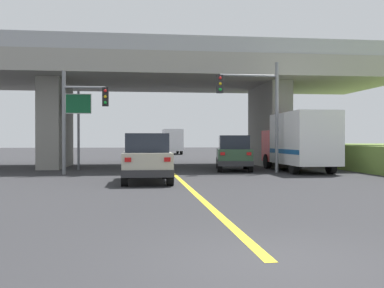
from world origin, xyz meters
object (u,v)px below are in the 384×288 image
(suv_lead, at_px, (146,158))
(box_truck, at_px, (299,141))
(traffic_signal_nearside, at_px, (257,103))
(highway_sign, at_px, (78,112))
(sedan_oncoming, at_px, (147,149))
(semi_truck_distant, at_px, (172,141))
(suv_crossing, at_px, (234,153))
(traffic_signal_farside, at_px, (79,111))

(suv_lead, bearing_deg, box_truck, 32.33)
(box_truck, height_order, traffic_signal_nearside, traffic_signal_nearside)
(suv_lead, height_order, highway_sign, highway_sign)
(sedan_oncoming, xyz_separation_m, traffic_signal_nearside, (5.50, -14.71, 2.75))
(highway_sign, relative_size, semi_truck_distant, 0.62)
(sedan_oncoming, height_order, semi_truck_distant, semi_truck_distant)
(suv_lead, xyz_separation_m, semi_truck_distant, (4.05, 38.76, 0.62))
(suv_crossing, distance_m, sedan_oncoming, 13.52)
(box_truck, bearing_deg, suv_lead, -147.67)
(box_truck, relative_size, traffic_signal_nearside, 1.18)
(suv_crossing, xyz_separation_m, traffic_signal_farside, (-8.47, -1.97, 2.24))
(sedan_oncoming, bearing_deg, box_truck, -59.77)
(suv_lead, xyz_separation_m, suv_crossing, (5.15, 6.69, -0.00))
(traffic_signal_nearside, bearing_deg, sedan_oncoming, 110.50)
(suv_lead, bearing_deg, semi_truck_distant, 84.03)
(suv_crossing, bearing_deg, box_truck, -10.78)
(suv_lead, relative_size, traffic_signal_farside, 0.86)
(suv_lead, relative_size, traffic_signal_nearside, 0.77)
(traffic_signal_farside, xyz_separation_m, semi_truck_distant, (7.37, 34.04, -1.61))
(traffic_signal_nearside, xyz_separation_m, traffic_signal_farside, (-9.32, 0.04, -0.52))
(sedan_oncoming, bearing_deg, suv_crossing, -69.90)
(traffic_signal_nearside, relative_size, highway_sign, 1.28)
(semi_truck_distant, bearing_deg, highway_sign, -104.42)
(suv_lead, relative_size, sedan_oncoming, 1.04)
(box_truck, xyz_separation_m, highway_sign, (-12.42, 2.78, 1.70))
(traffic_signal_nearside, bearing_deg, traffic_signal_farside, 179.78)
(traffic_signal_farside, bearing_deg, suv_lead, -54.86)
(sedan_oncoming, bearing_deg, suv_lead, -91.47)
(suv_lead, distance_m, traffic_signal_nearside, 8.09)
(traffic_signal_nearside, distance_m, highway_sign, 10.43)
(highway_sign, bearing_deg, traffic_signal_nearside, -19.95)
(suv_lead, distance_m, suv_crossing, 8.44)
(suv_lead, distance_m, highway_sign, 9.38)
(suv_crossing, distance_m, traffic_signal_farside, 8.98)
(suv_crossing, xyz_separation_m, traffic_signal_nearside, (0.85, -2.01, 2.75))
(sedan_oncoming, bearing_deg, traffic_signal_nearside, -69.50)
(suv_crossing, xyz_separation_m, box_truck, (3.47, -1.23, 0.68))
(suv_crossing, height_order, traffic_signal_farside, traffic_signal_farside)
(highway_sign, bearing_deg, suv_lead, -65.26)
(sedan_oncoming, distance_m, semi_truck_distant, 19.70)
(traffic_signal_nearside, height_order, semi_truck_distant, traffic_signal_nearside)
(traffic_signal_nearside, bearing_deg, suv_lead, -142.01)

